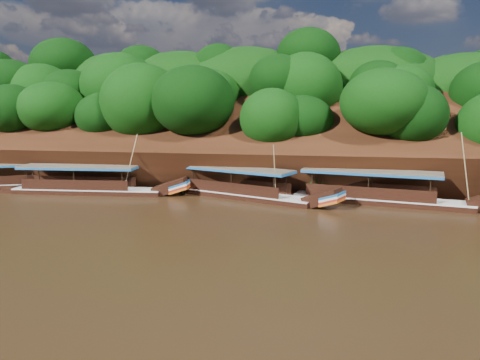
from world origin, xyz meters
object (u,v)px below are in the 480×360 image
Objects in this scene: boat_1 at (253,192)px; boat_0 at (392,197)px; boat_2 at (97,187)px; boat_3 at (10,182)px.

boat_0 is at bearing 21.68° from boat_1.
boat_0 reaches higher than boat_2.
boat_2 is 1.28× the size of boat_3.
boat_0 reaches higher than boat_1.
boat_2 reaches higher than boat_3.
boat_3 is at bearing 167.69° from boat_2.
boat_1 is 0.90× the size of boat_2.
boat_2 is at bearing -157.50° from boat_1.
boat_2 is (-14.18, -0.05, -0.01)m from boat_1.
boat_1 is at bearing -168.87° from boat_0.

